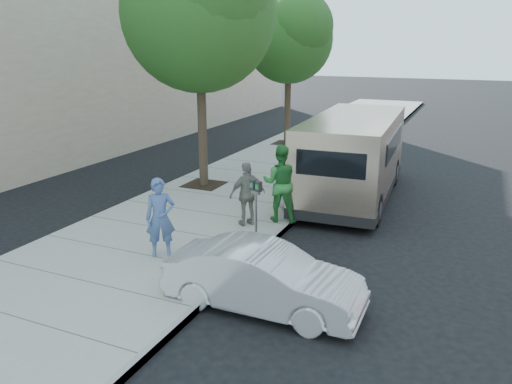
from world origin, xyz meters
TOP-DOWN VIEW (x-y plane):
  - ground at (0.00, 0.00)m, footprint 120.00×120.00m
  - sidewalk at (-1.00, 0.00)m, footprint 5.00×60.00m
  - curb_face at (1.44, 0.00)m, footprint 0.12×60.00m
  - tree_near at (-2.25, 2.40)m, footprint 4.62×4.60m
  - tree_far at (-2.25, 10.00)m, footprint 3.92×3.80m
  - parking_meter at (1.25, -1.43)m, footprint 0.32×0.21m
  - van at (2.29, 3.44)m, footprint 2.61×6.86m
  - sedan at (2.45, -3.79)m, footprint 3.57×1.28m
  - person_officer at (-0.33, -2.85)m, footprint 0.75×0.70m
  - person_green_shirt at (1.20, 0.26)m, footprint 1.08×0.90m
  - person_gray_shirt at (1.13, 1.17)m, footprint 1.02×0.89m
  - person_striped_polo at (0.56, -0.39)m, footprint 0.92×0.98m

SIDE VIEW (x-z plane):
  - ground at x=0.00m, z-range 0.00..0.00m
  - sidewalk at x=-1.00m, z-range 0.00..0.15m
  - curb_face at x=1.44m, z-range -0.01..0.15m
  - sedan at x=2.45m, z-range 0.00..1.17m
  - person_striped_polo at x=0.56m, z-range 0.15..1.77m
  - person_officer at x=-0.33m, z-range 0.15..1.86m
  - person_gray_shirt at x=1.13m, z-range 0.15..1.91m
  - person_green_shirt at x=1.20m, z-range 0.15..2.14m
  - parking_meter at x=1.25m, z-range 0.48..1.97m
  - van at x=2.29m, z-range 0.07..2.58m
  - tree_far at x=-2.25m, z-range 1.64..8.13m
  - tree_near at x=-2.25m, z-range 1.78..9.31m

